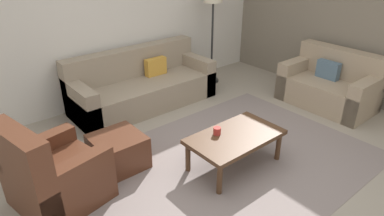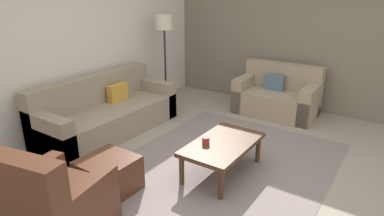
{
  "view_description": "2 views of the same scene",
  "coord_description": "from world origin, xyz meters",
  "px_view_note": "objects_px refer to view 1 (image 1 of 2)",
  "views": [
    {
      "loc": [
        -2.46,
        -2.31,
        2.41
      ],
      "look_at": [
        -0.17,
        0.44,
        0.63
      ],
      "focal_mm": 31.76,
      "sensor_mm": 36.0,
      "label": 1
    },
    {
      "loc": [
        -3.11,
        -1.76,
        2.15
      ],
      "look_at": [
        0.24,
        0.51,
        0.68
      ],
      "focal_mm": 30.74,
      "sensor_mm": 36.0,
      "label": 2
    }
  ],
  "objects_px": {
    "ottoman": "(118,151)",
    "cup": "(217,131)",
    "coffee_table": "(235,139)",
    "armchair_leather": "(51,179)",
    "couch_loveseat": "(331,86)",
    "lamp_standing": "(213,5)",
    "couch_main": "(141,86)"
  },
  "relations": [
    {
      "from": "ottoman",
      "to": "cup",
      "type": "bearing_deg",
      "value": -37.77
    },
    {
      "from": "coffee_table",
      "to": "ottoman",
      "type": "bearing_deg",
      "value": 141.19
    },
    {
      "from": "armchair_leather",
      "to": "coffee_table",
      "type": "height_order",
      "value": "armchair_leather"
    },
    {
      "from": "couch_loveseat",
      "to": "armchair_leather",
      "type": "height_order",
      "value": "armchair_leather"
    },
    {
      "from": "ottoman",
      "to": "lamp_standing",
      "type": "xyz_separation_m",
      "value": [
        2.67,
        1.3,
        1.21
      ]
    },
    {
      "from": "couch_loveseat",
      "to": "armchair_leather",
      "type": "distance_m",
      "value": 4.32
    },
    {
      "from": "couch_main",
      "to": "coffee_table",
      "type": "bearing_deg",
      "value": -92.1
    },
    {
      "from": "couch_loveseat",
      "to": "armchair_leather",
      "type": "relative_size",
      "value": 1.48
    },
    {
      "from": "ottoman",
      "to": "couch_main",
      "type": "bearing_deg",
      "value": 49.08
    },
    {
      "from": "couch_loveseat",
      "to": "ottoman",
      "type": "distance_m",
      "value": 3.54
    },
    {
      "from": "couch_main",
      "to": "armchair_leather",
      "type": "height_order",
      "value": "armchair_leather"
    },
    {
      "from": "couch_main",
      "to": "coffee_table",
      "type": "relative_size",
      "value": 2.08
    },
    {
      "from": "couch_loveseat",
      "to": "ottoman",
      "type": "relative_size",
      "value": 2.51
    },
    {
      "from": "ottoman",
      "to": "armchair_leather",
      "type": "bearing_deg",
      "value": -168.81
    },
    {
      "from": "armchair_leather",
      "to": "coffee_table",
      "type": "xyz_separation_m",
      "value": [
        1.87,
        -0.69,
        0.05
      ]
    },
    {
      "from": "armchair_leather",
      "to": "ottoman",
      "type": "bearing_deg",
      "value": 11.19
    },
    {
      "from": "couch_main",
      "to": "couch_loveseat",
      "type": "relative_size",
      "value": 1.63
    },
    {
      "from": "couch_main",
      "to": "cup",
      "type": "height_order",
      "value": "couch_main"
    },
    {
      "from": "ottoman",
      "to": "lamp_standing",
      "type": "distance_m",
      "value": 3.21
    },
    {
      "from": "coffee_table",
      "to": "cup",
      "type": "xyz_separation_m",
      "value": [
        -0.15,
        0.15,
        0.09
      ]
    },
    {
      "from": "couch_main",
      "to": "lamp_standing",
      "type": "xyz_separation_m",
      "value": [
        1.53,
        -0.01,
        1.11
      ]
    },
    {
      "from": "couch_loveseat",
      "to": "cup",
      "type": "bearing_deg",
      "value": -178.86
    },
    {
      "from": "armchair_leather",
      "to": "cup",
      "type": "xyz_separation_m",
      "value": [
        1.72,
        -0.54,
        0.15
      ]
    },
    {
      "from": "couch_main",
      "to": "armchair_leather",
      "type": "distance_m",
      "value": 2.44
    },
    {
      "from": "coffee_table",
      "to": "cup",
      "type": "relative_size",
      "value": 12.47
    },
    {
      "from": "armchair_leather",
      "to": "ottoman",
      "type": "xyz_separation_m",
      "value": [
        0.81,
        0.16,
        -0.11
      ]
    },
    {
      "from": "ottoman",
      "to": "cup",
      "type": "distance_m",
      "value": 1.18
    },
    {
      "from": "coffee_table",
      "to": "lamp_standing",
      "type": "distance_m",
      "value": 2.89
    },
    {
      "from": "armchair_leather",
      "to": "lamp_standing",
      "type": "bearing_deg",
      "value": 22.74
    },
    {
      "from": "couch_loveseat",
      "to": "couch_main",
      "type": "bearing_deg",
      "value": 139.99
    },
    {
      "from": "couch_main",
      "to": "couch_loveseat",
      "type": "bearing_deg",
      "value": -40.01
    },
    {
      "from": "coffee_table",
      "to": "lamp_standing",
      "type": "xyz_separation_m",
      "value": [
        1.61,
        2.15,
        1.05
      ]
    }
  ]
}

